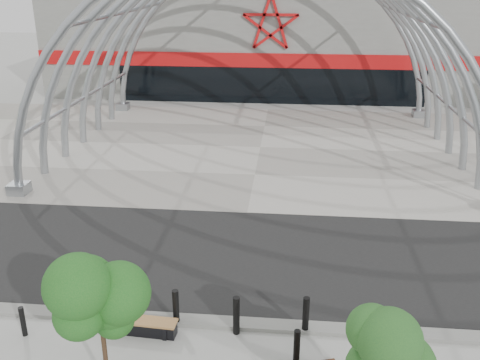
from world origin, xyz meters
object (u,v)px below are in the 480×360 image
street_tree_1 (378,341)px  bollard_2 (236,316)px  street_tree_0 (99,300)px  bench_0 (139,326)px

street_tree_1 → bollard_2: street_tree_1 is taller
street_tree_1 → bollard_2: (-3.06, 3.13, -1.86)m
street_tree_0 → street_tree_1: 5.85m
bench_0 → bollard_2: bearing=5.3°
street_tree_0 → street_tree_1: (5.80, -0.81, -0.02)m
street_tree_0 → bollard_2: 4.05m
bench_0 → street_tree_0: bearing=-94.3°
street_tree_1 → bench_0: bearing=152.8°
street_tree_0 → bollard_2: (2.73, 2.32, -1.88)m
bench_0 → bollard_2: bollard_2 is taller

